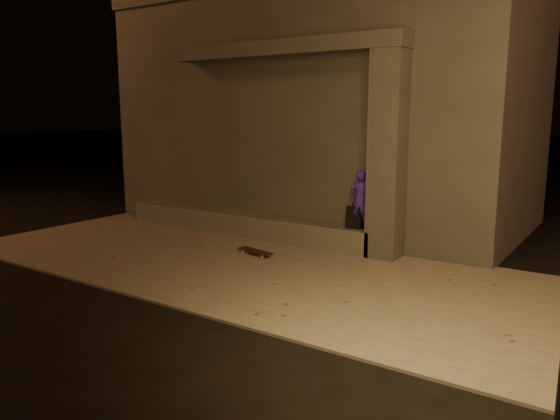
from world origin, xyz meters
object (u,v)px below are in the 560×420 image
Objects in this scene: backpack at (355,220)px; skateboard at (255,251)px; column at (388,156)px; skateboarder at (360,200)px.

backpack is 1.91m from skateboard.
column reaches higher than skateboard.
backpack is at bearing 180.00° from column.
column is at bearing 167.80° from skateboarder.
skateboarder is 0.41m from backpack.
column is 8.56× the size of backpack.
column is 2.89m from skateboard.
skateboarder is 2.12m from skateboard.
column is 0.95m from skateboarder.
skateboard is at bearing -148.45° from column.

